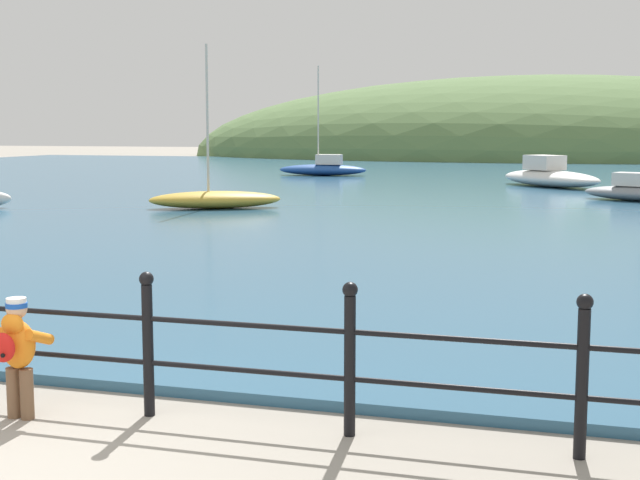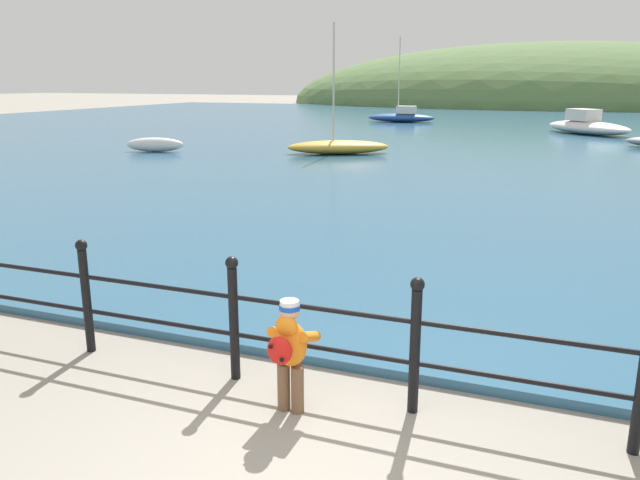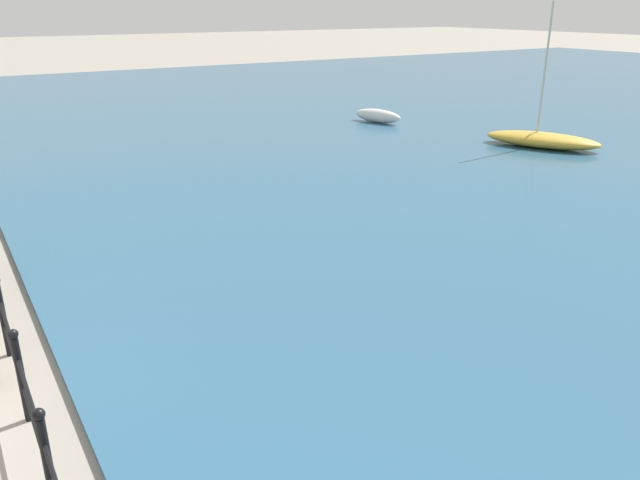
{
  "view_description": "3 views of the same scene",
  "coord_description": "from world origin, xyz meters",
  "px_view_note": "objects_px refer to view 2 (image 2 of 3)",
  "views": [
    {
      "loc": [
        3.93,
        -4.96,
        2.37
      ],
      "look_at": [
        1.05,
        4.82,
        1.09
      ],
      "focal_mm": 50.0,
      "sensor_mm": 36.0,
      "label": 1
    },
    {
      "loc": [
        1.54,
        -3.29,
        2.77
      ],
      "look_at": [
        -1.16,
        3.74,
        0.82
      ],
      "focal_mm": 35.0,
      "sensor_mm": 36.0,
      "label": 2
    },
    {
      "loc": [
        7.59,
        1.19,
        4.61
      ],
      "look_at": [
        -0.63,
        6.29,
        0.94
      ],
      "focal_mm": 35.0,
      "sensor_mm": 36.0,
      "label": 3
    }
  ],
  "objects_px": {
    "child_in_coat": "(289,346)",
    "boat_blue_hull": "(402,117)",
    "boat_far_right": "(155,145)",
    "boat_red_dinghy": "(338,147)",
    "boat_far_left": "(587,126)"
  },
  "relations": [
    {
      "from": "boat_blue_hull",
      "to": "boat_far_left",
      "type": "height_order",
      "value": "boat_blue_hull"
    },
    {
      "from": "boat_blue_hull",
      "to": "child_in_coat",
      "type": "bearing_deg",
      "value": -77.72
    },
    {
      "from": "child_in_coat",
      "to": "boat_far_left",
      "type": "bearing_deg",
      "value": 84.02
    },
    {
      "from": "child_in_coat",
      "to": "boat_red_dinghy",
      "type": "bearing_deg",
      "value": 108.09
    },
    {
      "from": "child_in_coat",
      "to": "boat_blue_hull",
      "type": "bearing_deg",
      "value": 102.28
    },
    {
      "from": "boat_blue_hull",
      "to": "boat_red_dinghy",
      "type": "height_order",
      "value": "boat_blue_hull"
    },
    {
      "from": "boat_far_right",
      "to": "boat_far_left",
      "type": "bearing_deg",
      "value": 42.91
    },
    {
      "from": "boat_blue_hull",
      "to": "boat_far_right",
      "type": "height_order",
      "value": "boat_blue_hull"
    },
    {
      "from": "boat_far_right",
      "to": "boat_red_dinghy",
      "type": "xyz_separation_m",
      "value": [
        6.69,
        1.87,
        -0.0
      ]
    },
    {
      "from": "boat_red_dinghy",
      "to": "boat_far_left",
      "type": "relative_size",
      "value": 0.91
    },
    {
      "from": "child_in_coat",
      "to": "boat_far_right",
      "type": "height_order",
      "value": "child_in_coat"
    },
    {
      "from": "boat_blue_hull",
      "to": "boat_red_dinghy",
      "type": "relative_size",
      "value": 1.14
    },
    {
      "from": "boat_far_right",
      "to": "boat_red_dinghy",
      "type": "relative_size",
      "value": 0.49
    },
    {
      "from": "boat_far_right",
      "to": "boat_blue_hull",
      "type": "bearing_deg",
      "value": 76.77
    },
    {
      "from": "child_in_coat",
      "to": "boat_far_right",
      "type": "bearing_deg",
      "value": 128.61
    }
  ]
}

